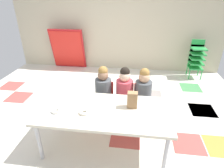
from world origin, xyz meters
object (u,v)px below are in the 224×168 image
craft_table (104,113)px  paper_plate_center_table (116,114)px  seated_child_far_right (143,90)px  paper_plate_near_edge (56,112)px  folded_activity_table (68,49)px  donut_powdered_on_plate (56,111)px  seated_child_near_camera (103,88)px  seated_child_middle_seat (124,89)px  donut_powdered_loose (84,112)px  kid_chair_green_stack (197,57)px  paper_bag_brown (132,100)px

craft_table → paper_plate_center_table: bearing=-27.4°
seated_child_far_right → paper_plate_near_edge: 1.36m
craft_table → folded_activity_table: folded_activity_table is taller
folded_activity_table → donut_powdered_on_plate: folded_activity_table is taller
paper_plate_near_edge → seated_child_near_camera: bearing=59.5°
seated_child_middle_seat → donut_powdered_loose: 0.89m
seated_child_middle_seat → folded_activity_table: bearing=128.3°
craft_table → seated_child_middle_seat: seated_child_middle_seat is taller
paper_plate_near_edge → paper_plate_center_table: bearing=4.5°
seated_child_near_camera → paper_plate_near_edge: (-0.47, -0.79, 0.03)m
seated_child_near_camera → kid_chair_green_stack: (1.95, 1.94, -0.04)m
seated_child_middle_seat → paper_plate_center_table: seated_child_middle_seat is taller
folded_activity_table → paper_plate_center_table: 3.29m
craft_table → seated_child_near_camera: size_ratio=1.85×
kid_chair_green_stack → paper_plate_center_table: 3.15m
seated_child_near_camera → seated_child_middle_seat: bearing=0.0°
paper_plate_near_edge → donut_powdered_loose: (0.36, 0.03, 0.01)m
paper_bag_brown → paper_plate_near_edge: bearing=-165.3°
seated_child_far_right → kid_chair_green_stack: 2.35m
donut_powdered_loose → seated_child_far_right: bearing=45.7°
seated_child_near_camera → kid_chair_green_stack: size_ratio=1.00×
craft_table → donut_powdered_loose: donut_powdered_loose is taller
seated_child_far_right → folded_activity_table: 2.91m
craft_table → seated_child_far_right: seated_child_far_right is taller
seated_child_near_camera → paper_plate_center_table: seated_child_near_camera is taller
seated_child_middle_seat → paper_plate_center_table: 0.73m
seated_child_near_camera → folded_activity_table: 2.52m
seated_child_middle_seat → kid_chair_green_stack: seated_child_middle_seat is taller
kid_chair_green_stack → donut_powdered_on_plate: 3.65m
seated_child_middle_seat → kid_chair_green_stack: (1.61, 1.94, -0.04)m
seated_child_near_camera → seated_child_far_right: size_ratio=1.00×
kid_chair_green_stack → folded_activity_table: (-3.29, 0.19, 0.02)m
kid_chair_green_stack → folded_activity_table: folded_activity_table is taller
seated_child_far_right → kid_chair_green_stack: seated_child_far_right is taller
paper_plate_near_edge → paper_plate_center_table: same height
craft_table → kid_chair_green_stack: size_ratio=1.84×
paper_plate_center_table → seated_child_far_right: bearing=64.3°
folded_activity_table → paper_plate_near_edge: bearing=-73.2°
craft_table → kid_chair_green_stack: kid_chair_green_stack is taller
folded_activity_table → paper_plate_near_edge: (0.88, -2.92, 0.05)m
seated_child_far_right → donut_powdered_loose: (-0.75, -0.76, 0.05)m
seated_child_middle_seat → paper_plate_center_table: bearing=-94.2°
craft_table → donut_powdered_loose: bearing=-154.1°
craft_table → folded_activity_table: 3.14m
seated_child_middle_seat → donut_powdered_loose: bearing=-120.5°
seated_child_far_right → donut_powdered_loose: seated_child_far_right is taller
seated_child_far_right → craft_table: bearing=-128.1°
craft_table → paper_plate_near_edge: bearing=-166.6°
paper_plate_center_table → donut_powdered_loose: donut_powdered_loose is taller
seated_child_far_right → donut_powdered_on_plate: 1.36m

